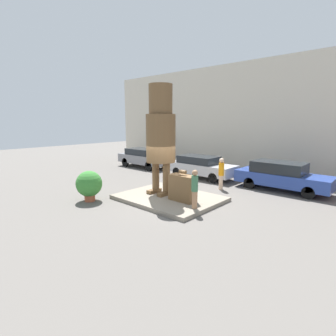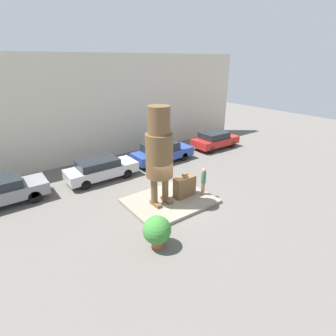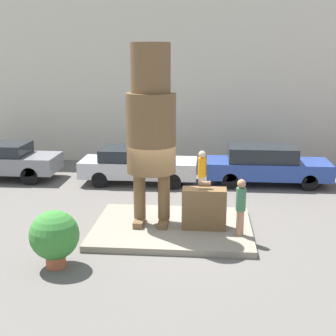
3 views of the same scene
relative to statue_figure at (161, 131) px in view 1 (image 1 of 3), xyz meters
name	(u,v)px [view 1 (image 1 of 3)]	position (x,y,z in m)	size (l,w,h in m)	color
ground_plane	(169,200)	(0.61, -0.07, -3.17)	(60.00, 60.00, 0.00)	#605B56
pedestal	(169,198)	(0.61, -0.07, -3.08)	(4.52, 3.51, 0.18)	gray
building_backdrop	(256,118)	(0.61, 9.00, 0.68)	(28.00, 0.60, 7.70)	beige
statue_figure	(161,131)	(0.00, 0.00, 0.00)	(1.38, 1.38, 5.11)	brown
giant_suitcase	(183,188)	(1.51, -0.22, -2.40)	(1.23, 0.53, 1.38)	brown
tourist	(195,187)	(2.49, -0.67, -2.13)	(0.27, 0.27, 1.57)	#A87A56
parked_car_grey	(144,157)	(-6.74, 5.09, -2.36)	(4.44, 1.78, 1.48)	gray
parked_car_silver	(201,166)	(-1.16, 4.94, -2.41)	(4.53, 1.72, 1.40)	#B7B7BC
parked_car_blue	(281,176)	(3.85, 5.19, -2.37)	(4.73, 1.72, 1.51)	#284293
planter_pot	(89,184)	(-2.00, -2.66, -2.37)	(1.18, 1.18, 1.41)	#AD5638
worker_hivis	(221,172)	(1.39, 3.21, -2.23)	(0.29, 0.29, 1.70)	beige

